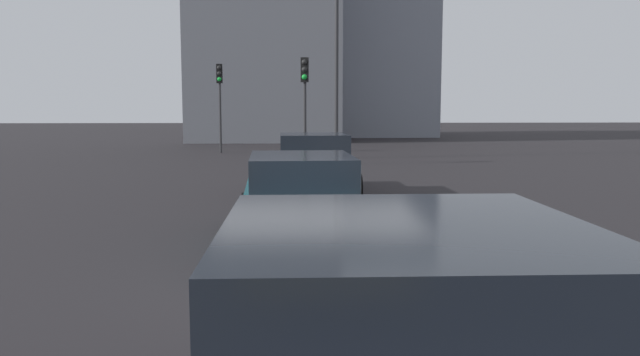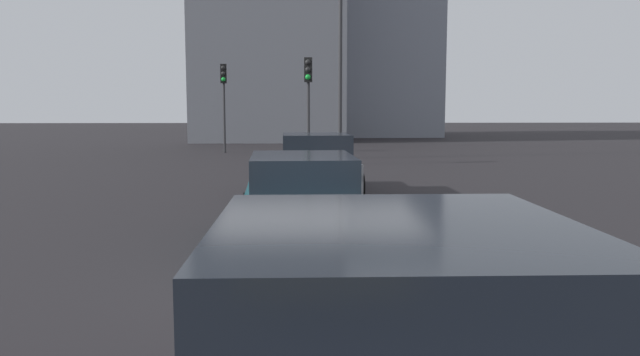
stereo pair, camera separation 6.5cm
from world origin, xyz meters
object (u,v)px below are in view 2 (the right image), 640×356
Objects in this scene: street_lamp_kerbside at (340,44)px; car_grey_lead at (316,165)px; traffic_light_near_left at (224,89)px; traffic_light_near_right at (308,88)px; car_teal_second at (302,201)px.

car_grey_lead is at bearing 172.78° from street_lamp_kerbside.
traffic_light_near_left reaches higher than traffic_light_near_right.
street_lamp_kerbside reaches higher than traffic_light_near_right.
traffic_light_near_left is 6.53m from street_lamp_kerbside.
traffic_light_near_right is at bearing 156.39° from street_lamp_kerbside.
street_lamp_kerbside is at bearing -8.16° from car_teal_second.
car_teal_second is 13.66m from traffic_light_near_right.
traffic_light_near_left is 0.51× the size of street_lamp_kerbside.
traffic_light_near_left is 1.05× the size of traffic_light_near_right.
street_lamp_kerbside is at bearing -8.30° from car_grey_lead.
street_lamp_kerbside reaches higher than car_grey_lead.
street_lamp_kerbside is (16.72, -1.79, 4.12)m from car_teal_second.
street_lamp_kerbside reaches higher than traffic_light_near_left.
traffic_light_near_left is at bearing 14.29° from car_grey_lead.
traffic_light_near_left is at bearing 57.59° from street_lamp_kerbside.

